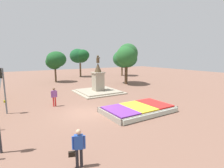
{
  "coord_description": "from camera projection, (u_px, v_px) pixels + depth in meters",
  "views": [
    {
      "loc": [
        -5.35,
        -13.08,
        4.77
      ],
      "look_at": [
        3.72,
        1.9,
        1.87
      ],
      "focal_mm": 28.0,
      "sensor_mm": 36.0,
      "label": 1
    }
  ],
  "objects": [
    {
      "name": "park_tree_far_right",
      "position": [
        126.0,
        57.0,
        28.46
      ],
      "size": [
        4.53,
        5.35,
        6.61
      ],
      "color": "#4C3823",
      "rests_on": "ground_plane"
    },
    {
      "name": "ground_plane",
      "position": [
        86.0,
        113.0,
        14.55
      ],
      "size": [
        91.54,
        91.54,
        0.0
      ],
      "primitive_type": "plane",
      "color": "brown"
    },
    {
      "name": "pedestrian_with_handbag",
      "position": [
        78.0,
        146.0,
        7.35
      ],
      "size": [
        0.7,
        0.37,
        1.73
      ],
      "color": "black",
      "rests_on": "ground_plane"
    },
    {
      "name": "park_tree_behind_statue",
      "position": [
        55.0,
        61.0,
        30.89
      ],
      "size": [
        3.51,
        3.79,
        5.44
      ],
      "color": "brown",
      "rests_on": "ground_plane"
    },
    {
      "name": "traffic_light_mid_block",
      "position": [
        2.0,
        83.0,
        13.93
      ],
      "size": [
        0.41,
        0.3,
        3.77
      ],
      "color": "slate",
      "rests_on": "ground_plane"
    },
    {
      "name": "flower_planter",
      "position": [
        139.0,
        109.0,
        14.76
      ],
      "size": [
        6.0,
        3.65,
        0.52
      ],
      "color": "#38281C",
      "rests_on": "ground_plane"
    },
    {
      "name": "park_tree_far_left",
      "position": [
        80.0,
        56.0,
        38.3
      ],
      "size": [
        4.03,
        4.16,
        6.16
      ],
      "color": "brown",
      "rests_on": "ground_plane"
    },
    {
      "name": "statue_monument",
      "position": [
        98.0,
        86.0,
        22.4
      ],
      "size": [
        5.42,
        5.42,
        4.77
      ],
      "color": "#9F9581",
      "rests_on": "ground_plane"
    },
    {
      "name": "pedestrian_near_planter",
      "position": [
        54.0,
        96.0,
        16.31
      ],
      "size": [
        0.57,
        0.23,
        1.78
      ],
      "color": "red",
      "rests_on": "ground_plane"
    },
    {
      "name": "park_tree_street_side",
      "position": [
        123.0,
        57.0,
        40.31
      ],
      "size": [
        3.56,
        4.13,
        5.82
      ],
      "color": "brown",
      "rests_on": "ground_plane"
    }
  ]
}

